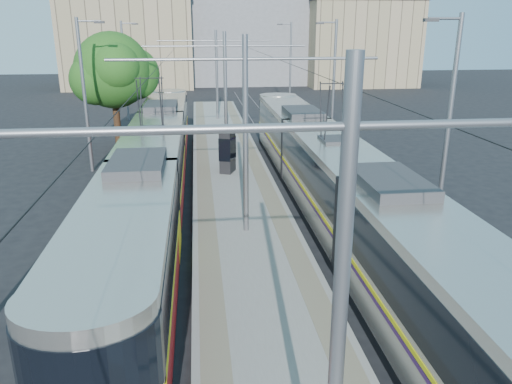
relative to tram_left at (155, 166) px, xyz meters
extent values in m
plane|color=black|center=(3.60, -12.31, -1.71)|extent=(160.00, 160.00, 0.00)
cube|color=gray|center=(3.60, 4.69, -1.56)|extent=(4.00, 50.00, 0.30)
cube|color=gray|center=(2.15, 4.69, -1.40)|extent=(0.70, 50.00, 0.01)
cube|color=gray|center=(5.05, 4.69, -1.40)|extent=(0.70, 50.00, 0.01)
cube|color=gray|center=(-0.72, 4.69, -1.69)|extent=(0.07, 70.00, 0.03)
cube|color=gray|center=(0.72, 4.69, -1.69)|extent=(0.07, 70.00, 0.03)
cube|color=gray|center=(6.48, 4.69, -1.69)|extent=(0.07, 70.00, 0.03)
cube|color=gray|center=(7.92, 4.69, -1.69)|extent=(0.07, 70.00, 0.03)
cube|color=black|center=(0.00, 0.00, -1.51)|extent=(2.30, 29.69, 0.40)
cube|color=#B6AFA7|center=(0.00, 0.00, 0.14)|extent=(2.40, 28.09, 2.90)
cube|color=black|center=(0.00, 0.00, 0.64)|extent=(2.43, 28.09, 1.30)
cube|color=yellow|center=(0.00, 0.00, -0.26)|extent=(2.43, 28.09, 0.12)
cube|color=#AA090F|center=(0.00, 0.00, -0.76)|extent=(2.42, 28.09, 1.10)
cube|color=#2D2D30|center=(0.00, 0.00, 1.74)|extent=(1.68, 3.00, 0.30)
cube|color=black|center=(7.20, -2.89, -1.51)|extent=(2.30, 29.22, 0.40)
cube|color=#B7B2A8|center=(7.20, -2.89, 0.14)|extent=(2.40, 27.62, 2.90)
cube|color=black|center=(7.20, -2.89, 0.64)|extent=(2.43, 27.62, 1.30)
cube|color=yellow|center=(7.20, -2.89, -0.26)|extent=(2.43, 27.62, 0.12)
cube|color=#341448|center=(7.20, -2.89, -0.41)|extent=(2.43, 27.62, 0.10)
cube|color=#2D2D30|center=(7.20, -2.89, 1.74)|extent=(1.68, 3.00, 0.30)
cylinder|color=slate|center=(3.60, -16.31, 2.09)|extent=(0.20, 0.20, 7.00)
cylinder|color=slate|center=(3.60, -16.31, 4.79)|extent=(9.20, 0.10, 0.10)
cylinder|color=slate|center=(3.60, -4.31, 2.09)|extent=(0.20, 0.20, 7.00)
cylinder|color=slate|center=(3.60, -4.31, 4.79)|extent=(9.20, 0.10, 0.10)
cylinder|color=slate|center=(3.60, 7.69, 2.09)|extent=(0.20, 0.20, 7.00)
cylinder|color=slate|center=(3.60, 7.69, 4.79)|extent=(9.20, 0.10, 0.10)
cylinder|color=slate|center=(3.60, 19.69, 2.09)|extent=(0.20, 0.20, 7.00)
cylinder|color=slate|center=(3.60, 19.69, 4.79)|extent=(9.20, 0.10, 0.10)
cylinder|color=black|center=(0.00, 4.69, 3.84)|extent=(0.02, 70.00, 0.02)
cylinder|color=black|center=(7.20, 4.69, 3.84)|extent=(0.02, 70.00, 0.02)
cylinder|color=slate|center=(-3.90, 5.69, 2.29)|extent=(0.18, 0.18, 8.00)
cube|color=#2D2D30|center=(-2.80, 5.69, 6.04)|extent=(0.50, 0.22, 0.12)
cylinder|color=slate|center=(-3.90, 21.69, 2.29)|extent=(0.18, 0.18, 8.00)
cube|color=#2D2D30|center=(-2.80, 21.69, 6.04)|extent=(0.50, 0.22, 0.12)
cylinder|color=slate|center=(11.10, -4.31, 2.29)|extent=(0.18, 0.18, 8.00)
cube|color=#2D2D30|center=(10.00, -4.31, 6.04)|extent=(0.50, 0.22, 0.12)
cylinder|color=slate|center=(11.10, 11.69, 2.29)|extent=(0.18, 0.18, 8.00)
cube|color=#2D2D30|center=(10.00, 11.69, 6.04)|extent=(0.50, 0.22, 0.12)
cylinder|color=slate|center=(11.10, 27.69, 2.29)|extent=(0.18, 0.18, 8.00)
cube|color=#2D2D30|center=(10.00, 27.69, 6.04)|extent=(0.50, 0.22, 0.12)
cube|color=black|center=(3.41, 3.63, -0.28)|extent=(0.91, 1.13, 2.25)
cube|color=black|center=(3.41, 3.63, -0.13)|extent=(0.96, 1.18, 1.18)
cylinder|color=#382314|center=(-3.07, 10.20, -0.19)|extent=(0.42, 0.42, 3.04)
sphere|color=#174513|center=(-3.07, 10.20, 3.32)|extent=(4.56, 4.56, 4.56)
sphere|color=#174513|center=(-1.93, 10.96, 3.04)|extent=(3.23, 3.23, 3.23)
cube|color=gray|center=(-6.40, 47.69, 4.09)|extent=(16.00, 12.00, 11.59)
cube|color=gray|center=(9.60, 51.69, 5.15)|extent=(18.00, 14.00, 13.72)
cube|color=gray|center=(23.60, 45.69, 3.60)|extent=(14.00, 10.00, 10.61)
cube|color=#262328|center=(23.60, 45.69, 9.15)|extent=(14.28, 10.20, 0.50)
camera|label=1|loc=(1.95, -21.51, 5.82)|focal=35.00mm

